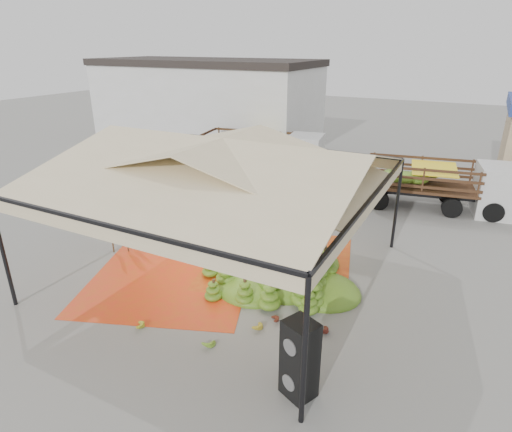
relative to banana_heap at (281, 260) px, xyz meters
The scene contains 17 objects.
ground 1.70m from the banana_heap, 163.15° to the right, with size 90.00×90.00×0.00m, color slate.
canopy_tent 3.17m from the banana_heap, 163.15° to the right, with size 8.10×8.10×4.00m.
building_white 17.91m from the banana_heap, 130.45° to the left, with size 14.30×6.30×5.40m.
tarp_left 3.25m from the banana_heap, 148.64° to the right, with size 4.49×4.28×0.01m, color red.
tarp_right 1.15m from the banana_heap, 117.33° to the left, with size 4.33×4.55×0.01m, color #CB5A13.
banana_heap is the anchor object (origin of this frame).
hand_yellow_a 2.53m from the banana_heap, 79.50° to the right, with size 0.50×0.41×0.23m, color #B48524.
hand_yellow_b 4.30m from the banana_heap, 118.65° to the right, with size 0.47×0.39×0.22m, color gold.
hand_red_a 2.67m from the banana_heap, 44.11° to the right, with size 0.48×0.39×0.22m, color #501612.
hand_red_b 2.21m from the banana_heap, 70.57° to the right, with size 0.43×0.35×0.19m, color #532213.
hand_green 3.51m from the banana_heap, 93.35° to the right, with size 0.45×0.36×0.20m, color #457E1A.
hanging_bunches 2.12m from the banana_heap, 37.94° to the left, with size 1.74×0.24×0.20m.
speaker_stack 4.45m from the banana_heap, 60.85° to the right, with size 0.76×0.72×1.64m.
banana_leaves 5.34m from the banana_heap, behind, with size 0.96×1.36×3.70m, color #35741F, non-canonical shape.
vendor 3.10m from the banana_heap, 122.20° to the left, with size 0.71×0.47×1.95m, color gray.
truck_left 10.77m from the banana_heap, 118.30° to the left, with size 6.32×3.07×2.08m.
truck_right 8.89m from the banana_heap, 66.19° to the left, with size 5.97×2.90×1.96m.
Camera 1 is at (5.95, -9.47, 6.33)m, focal length 30.00 mm.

